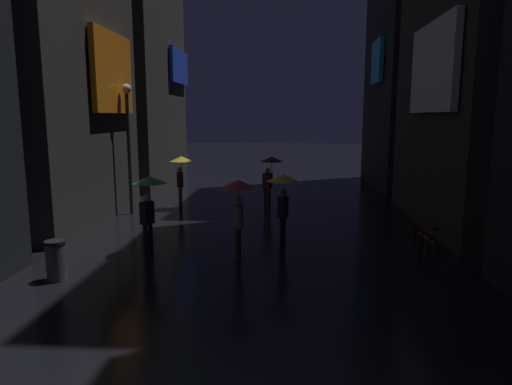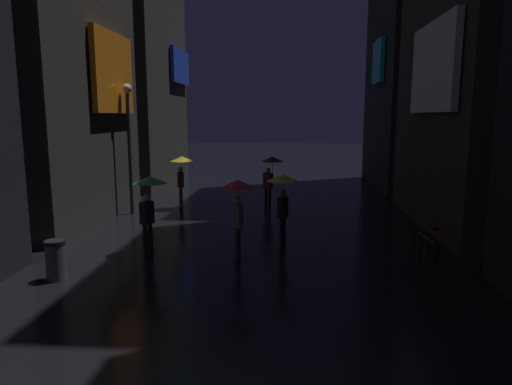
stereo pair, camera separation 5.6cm
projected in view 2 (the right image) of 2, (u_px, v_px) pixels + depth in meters
name	position (u px, v px, depth m)	size (l,w,h in m)	color
building_left_mid	(39.00, 16.00, 15.37)	(4.25, 7.43, 14.08)	#33302D
building_left_far	(131.00, 17.00, 24.27)	(4.25, 8.14, 17.80)	#33302D
pedestrian_foreground_right_black	(271.00, 168.00, 18.16)	(0.90, 0.90, 2.12)	black
pedestrian_midstreet_centre_green	(149.00, 193.00, 12.24)	(0.90, 0.90, 2.12)	black
pedestrian_midstreet_left_yellow	(181.00, 167.00, 18.33)	(0.90, 0.90, 2.12)	#38332D
pedestrian_far_right_yellow	(283.00, 190.00, 12.74)	(0.90, 0.90, 2.12)	black
pedestrian_near_crossing_red	(238.00, 197.00, 11.62)	(0.90, 0.90, 2.12)	#38332D
bicycle_parked_at_storefront	(426.00, 244.00, 12.01)	(0.18, 1.82, 0.96)	black
streetlamp_left_far	(129.00, 132.00, 17.03)	(0.36, 0.36, 4.88)	#2D2D33
trash_bin	(56.00, 260.00, 10.37)	(0.46, 0.46, 0.93)	#3F3F47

